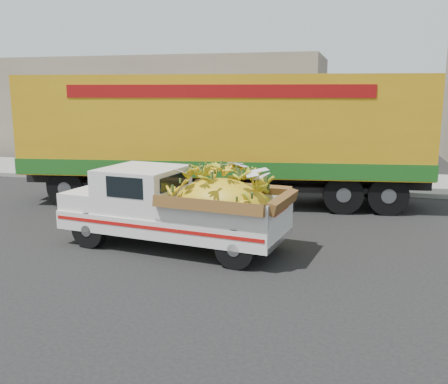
# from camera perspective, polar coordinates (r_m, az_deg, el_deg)

# --- Properties ---
(ground) EXTENTS (100.00, 100.00, 0.00)m
(ground) POSITION_cam_1_polar(r_m,az_deg,el_deg) (11.10, -0.37, -6.09)
(ground) COLOR black
(ground) RESTS_ON ground
(curb) EXTENTS (60.00, 0.25, 0.15)m
(curb) POSITION_cam_1_polar(r_m,az_deg,el_deg) (17.37, 5.51, 0.52)
(curb) COLOR gray
(curb) RESTS_ON ground
(sidewalk) EXTENTS (60.00, 4.00, 0.14)m
(sidewalk) POSITION_cam_1_polar(r_m,az_deg,el_deg) (19.41, 6.56, 1.63)
(sidewalk) COLOR gray
(sidewalk) RESTS_ON ground
(building_left) EXTENTS (18.00, 6.00, 5.00)m
(building_left) POSITION_cam_1_polar(r_m,az_deg,el_deg) (27.10, -8.51, 9.50)
(building_left) COLOR gray
(building_left) RESTS_ON ground
(pickup_truck) EXTENTS (5.06, 2.41, 1.71)m
(pickup_truck) POSITION_cam_1_polar(r_m,az_deg,el_deg) (10.65, -4.05, -1.76)
(pickup_truck) COLOR black
(pickup_truck) RESTS_ON ground
(semi_trailer) EXTENTS (12.06, 4.26, 3.80)m
(semi_trailer) POSITION_cam_1_polar(r_m,az_deg,el_deg) (14.96, -0.14, 6.74)
(semi_trailer) COLOR black
(semi_trailer) RESTS_ON ground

